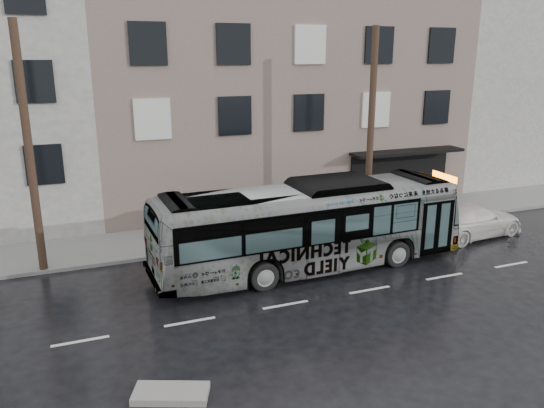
{
  "coord_description": "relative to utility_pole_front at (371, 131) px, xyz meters",
  "views": [
    {
      "loc": [
        -6.15,
        -17.17,
        7.97
      ],
      "look_at": [
        1.45,
        2.5,
        1.99
      ],
      "focal_mm": 35.0,
      "sensor_mm": 36.0,
      "label": 1
    }
  ],
  "objects": [
    {
      "name": "utility_pole_front",
      "position": [
        0.0,
        0.0,
        0.0
      ],
      "size": [
        0.3,
        0.3,
        9.0
      ],
      "primitive_type": "cylinder",
      "color": "#453022",
      "rests_on": "sidewalk"
    },
    {
      "name": "slush_pile",
      "position": [
        -10.95,
        -9.3,
        -4.56
      ],
      "size": [
        1.97,
        1.41,
        0.18
      ],
      "primitive_type": "cube",
      "rotation": [
        0.0,
        0.0,
        -0.38
      ],
      "color": "gray",
      "rests_on": "ground"
    },
    {
      "name": "building_taupe",
      "position": [
        -1.5,
        9.4,
        0.85
      ],
      "size": [
        20.0,
        12.0,
        11.0
      ],
      "primitive_type": "cube",
      "color": "gray",
      "rests_on": "ground"
    },
    {
      "name": "white_sedan",
      "position": [
        3.96,
        -2.46,
        -3.9
      ],
      "size": [
        5.34,
        2.66,
        1.49
      ],
      "primitive_type": "imported",
      "rotation": [
        0.0,
        0.0,
        1.68
      ],
      "color": "silver",
      "rests_on": "ground"
    },
    {
      "name": "sidewalk",
      "position": [
        -6.5,
        1.6,
        -4.58
      ],
      "size": [
        90.0,
        3.6,
        0.15
      ],
      "primitive_type": "cube",
      "color": "gray",
      "rests_on": "ground"
    },
    {
      "name": "building_filler",
      "position": [
        17.5,
        9.4,
        1.35
      ],
      "size": [
        18.0,
        12.0,
        12.0
      ],
      "primitive_type": "cube",
      "color": "beige",
      "rests_on": "ground"
    },
    {
      "name": "sign_post",
      "position": [
        1.1,
        0.0,
        -3.3
      ],
      "size": [
        0.06,
        0.06,
        2.4
      ],
      "primitive_type": "cylinder",
      "color": "slate",
      "rests_on": "sidewalk"
    },
    {
      "name": "bus",
      "position": [
        -4.46,
        -3.18,
        -2.96
      ],
      "size": [
        12.2,
        3.18,
        3.38
      ],
      "primitive_type": "imported",
      "rotation": [
        0.0,
        0.0,
        1.6
      ],
      "color": "#B2B2B2",
      "rests_on": "ground"
    },
    {
      "name": "utility_pole_rear",
      "position": [
        -14.0,
        0.0,
        0.0
      ],
      "size": [
        0.3,
        0.3,
        9.0
      ],
      "primitive_type": "cylinder",
      "color": "#453022",
      "rests_on": "sidewalk"
    },
    {
      "name": "ground",
      "position": [
        -6.5,
        -3.3,
        -4.65
      ],
      "size": [
        120.0,
        120.0,
        0.0
      ],
      "primitive_type": "plane",
      "color": "black",
      "rests_on": "ground"
    }
  ]
}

